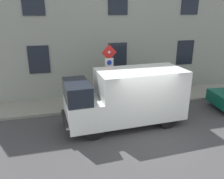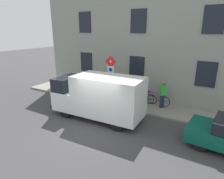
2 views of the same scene
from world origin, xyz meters
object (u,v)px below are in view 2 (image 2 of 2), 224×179
Objects in this scene: litter_bin at (137,102)px; sign_post_stacked at (111,73)px; bicycle_purple at (157,100)px; bicycle_blue at (133,95)px; pedestrian at (163,94)px; bicycle_black at (145,97)px; delivery_van at (99,96)px.

sign_post_stacked is at bearing 94.32° from litter_bin.
litter_bin reaches higher than bicycle_purple.
bicycle_blue is at bearing -36.66° from sign_post_stacked.
pedestrian is at bearing 148.14° from bicycle_purple.
bicycle_purple is at bearing -172.81° from bicycle_blue.
pedestrian reaches higher than bicycle_blue.
bicycle_blue is at bearing 27.09° from pedestrian.
sign_post_stacked is at bearing 34.17° from bicycle_black.
bicycle_purple is 1.70m from bicycle_blue.
delivery_van is at bearing 54.21° from bicycle_purple.
delivery_van is 3.67m from bicycle_black.
delivery_van reaches higher than bicycle_purple.
litter_bin reaches higher than bicycle_black.
pedestrian is (1.09, -3.11, -1.16)m from sign_post_stacked.
sign_post_stacked is 1.81× the size of bicycle_purple.
sign_post_stacked is 3.44× the size of litter_bin.
bicycle_blue is at bearing 33.59° from litter_bin.
litter_bin is (-1.21, 0.89, 0.08)m from bicycle_purple.
sign_post_stacked reaches higher than bicycle_black.
sign_post_stacked is 1.81× the size of bicycle_blue.
delivery_van is at bearing -169.11° from sign_post_stacked.
bicycle_black is at bearing -1.95° from litter_bin.
sign_post_stacked reaches higher than bicycle_blue.
delivery_van is 3.16× the size of bicycle_blue.
bicycle_blue is (3.26, -0.64, -0.82)m from delivery_van.
bicycle_purple is at bearing -63.44° from sign_post_stacked.
delivery_van is at bearing 86.14° from bicycle_blue.
sign_post_stacked is 2.45m from litter_bin.
bicycle_blue is at bearing -0.21° from bicycle_purple.
bicycle_purple is at bearing -36.23° from litter_bin.
sign_post_stacked is at bearing -81.98° from delivery_van.
sign_post_stacked is at bearing 60.57° from bicycle_blue.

